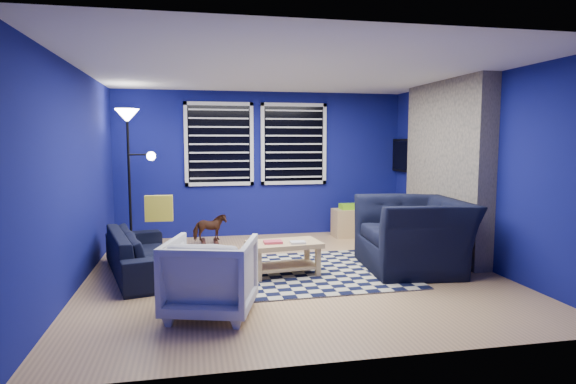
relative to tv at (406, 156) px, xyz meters
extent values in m
plane|color=tan|center=(-2.45, -2.00, -1.40)|extent=(5.00, 5.00, 0.00)
plane|color=white|center=(-2.45, -2.00, 1.10)|extent=(5.00, 5.00, 0.00)
plane|color=navy|center=(-2.45, 0.50, -0.15)|extent=(5.00, 0.00, 5.00)
plane|color=navy|center=(-4.95, -2.00, -0.15)|extent=(0.00, 5.00, 5.00)
plane|color=navy|center=(0.05, -2.00, -0.15)|extent=(0.00, 5.00, 5.00)
cube|color=gray|center=(-0.08, -1.50, -0.15)|extent=(0.26, 2.00, 2.50)
cube|color=black|center=(-0.22, -1.50, -1.05)|extent=(0.04, 0.70, 0.60)
cube|color=gray|center=(-0.35, -1.50, -1.36)|extent=(0.50, 1.20, 0.08)
cube|color=black|center=(-3.20, 0.48, 0.20)|extent=(1.05, 0.02, 1.30)
cube|color=white|center=(-3.20, 0.47, 0.88)|extent=(1.17, 0.05, 0.06)
cube|color=white|center=(-3.20, 0.47, -0.48)|extent=(1.17, 0.05, 0.06)
cube|color=black|center=(-1.90, 0.48, 0.20)|extent=(1.05, 0.02, 1.30)
cube|color=white|center=(-1.90, 0.47, 0.88)|extent=(1.17, 0.05, 0.06)
cube|color=white|center=(-1.90, 0.47, -0.48)|extent=(1.17, 0.05, 0.06)
cube|color=black|center=(0.00, 0.00, 0.00)|extent=(0.06, 1.00, 0.58)
cube|color=black|center=(-0.03, 0.00, 0.00)|extent=(0.01, 0.92, 0.50)
cube|color=black|center=(-2.30, -2.05, -1.39)|extent=(2.54, 2.06, 0.02)
imported|color=black|center=(-4.27, -1.72, -1.12)|extent=(2.01, 1.18, 0.55)
imported|color=black|center=(-0.87, -2.15, -0.94)|extent=(1.50, 1.33, 0.91)
imported|color=gray|center=(-3.51, -3.30, -1.03)|extent=(1.00, 1.01, 0.75)
imported|color=#482A17|center=(-3.40, -0.23, -1.11)|extent=(0.32, 0.55, 0.43)
cube|color=tan|center=(-2.57, -2.12, -1.01)|extent=(0.93, 0.61, 0.06)
cube|color=tan|center=(-2.57, -2.12, -1.28)|extent=(0.85, 0.52, 0.03)
cube|color=#C8394E|center=(-2.72, -2.17, -0.96)|extent=(0.24, 0.18, 0.03)
cube|color=silver|center=(-2.42, -2.24, -0.97)|extent=(0.19, 0.15, 0.03)
cube|color=tan|center=(-2.94, -2.31, -1.21)|extent=(0.07, 0.07, 0.35)
cube|color=tan|center=(-2.20, -2.31, -1.21)|extent=(0.07, 0.07, 0.35)
cube|color=tan|center=(-2.94, -1.92, -1.21)|extent=(0.07, 0.07, 0.35)
cube|color=tan|center=(-2.20, -1.92, -1.21)|extent=(0.07, 0.07, 0.35)
cube|color=tan|center=(-0.99, 0.03, -1.16)|extent=(0.59, 0.40, 0.48)
cube|color=black|center=(-0.99, 0.03, -1.16)|extent=(0.51, 0.36, 0.39)
cube|color=#7CD318|center=(-0.99, 0.03, -0.87)|extent=(0.35, 0.27, 0.09)
cylinder|color=black|center=(-4.60, -0.24, -1.38)|extent=(0.27, 0.27, 0.03)
cylinder|color=black|center=(-4.60, -0.24, -0.40)|extent=(0.04, 0.04, 1.99)
cone|color=white|center=(-4.60, -0.24, 0.63)|extent=(0.36, 0.36, 0.20)
sphere|color=white|center=(-4.26, -0.29, 0.03)|extent=(0.13, 0.13, 0.13)
cube|color=gold|center=(-4.12, -1.03, -0.67)|extent=(0.38, 0.12, 0.36)
camera|label=1|loc=(-3.66, -7.82, 0.26)|focal=30.00mm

